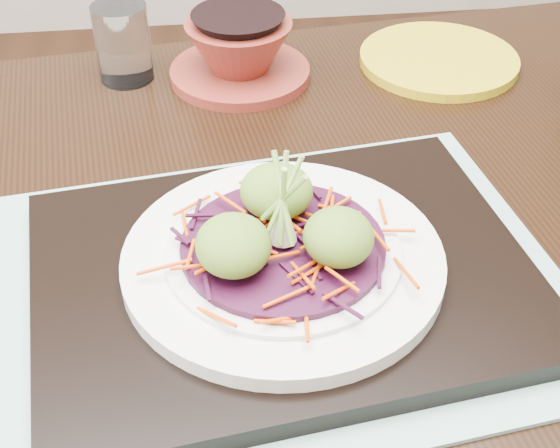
{
  "coord_description": "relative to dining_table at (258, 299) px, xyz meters",
  "views": [
    {
      "loc": [
        0.02,
        -0.57,
        1.16
      ],
      "look_at": [
        0.07,
        -0.08,
        0.77
      ],
      "focal_mm": 50.0,
      "sensor_mm": 36.0,
      "label": 1
    }
  ],
  "objects": [
    {
      "name": "yellow_plate",
      "position": [
        0.25,
        0.28,
        0.1
      ],
      "size": [
        0.23,
        0.23,
        0.01
      ],
      "primitive_type": "cylinder",
      "rotation": [
        0.0,
        0.0,
        -0.2
      ],
      "color": "#B19413",
      "rests_on": "dining_table"
    },
    {
      "name": "water_glass",
      "position": [
        -0.12,
        0.29,
        0.14
      ],
      "size": [
        0.07,
        0.07,
        0.09
      ],
      "primitive_type": "cylinder",
      "rotation": [
        0.0,
        0.0,
        0.05
      ],
      "color": "white",
      "rests_on": "dining_table"
    },
    {
      "name": "white_plate",
      "position": [
        0.01,
        -0.08,
        0.13
      ],
      "size": [
        0.26,
        0.26,
        0.02
      ],
      "color": "silver",
      "rests_on": "serving_tray"
    },
    {
      "name": "cabbage_bed",
      "position": [
        0.01,
        -0.08,
        0.14
      ],
      "size": [
        0.16,
        0.16,
        0.01
      ],
      "primitive_type": "cylinder",
      "color": "#370B26",
      "rests_on": "white_plate"
    },
    {
      "name": "scallion_garnish",
      "position": [
        0.01,
        -0.08,
        0.18
      ],
      "size": [
        0.06,
        0.06,
        0.09
      ],
      "primitive_type": null,
      "color": "#89BE4C",
      "rests_on": "cabbage_bed"
    },
    {
      "name": "carrot_julienne",
      "position": [
        0.01,
        -0.08,
        0.15
      ],
      "size": [
        0.2,
        0.2,
        0.01
      ],
      "primitive_type": null,
      "color": "#D84403",
      "rests_on": "cabbage_bed"
    },
    {
      "name": "terracotta_bowl_set",
      "position": [
        0.01,
        0.28,
        0.13
      ],
      "size": [
        0.21,
        0.21,
        0.07
      ],
      "rotation": [
        0.0,
        0.0,
        0.34
      ],
      "color": "maroon",
      "rests_on": "dining_table"
    },
    {
      "name": "dining_table",
      "position": [
        0.0,
        0.0,
        0.0
      ],
      "size": [
        1.23,
        0.9,
        0.72
      ],
      "rotation": [
        0.0,
        0.0,
        0.12
      ],
      "color": "black",
      "rests_on": "ground"
    },
    {
      "name": "serving_tray",
      "position": [
        0.01,
        -0.08,
        0.11
      ],
      "size": [
        0.43,
        0.35,
        0.02
      ],
      "primitive_type": "cube",
      "rotation": [
        0.0,
        0.0,
        0.13
      ],
      "color": "black",
      "rests_on": "placemat"
    },
    {
      "name": "guacamole_scoops",
      "position": [
        0.01,
        -0.08,
        0.16
      ],
      "size": [
        0.14,
        0.13,
        0.04
      ],
      "color": "olive",
      "rests_on": "cabbage_bed"
    },
    {
      "name": "placemat",
      "position": [
        0.01,
        -0.08,
        0.1
      ],
      "size": [
        0.5,
        0.42,
        0.0
      ],
      "primitive_type": "cube",
      "rotation": [
        0.0,
        0.0,
        0.13
      ],
      "color": "#89B1A5",
      "rests_on": "dining_table"
    }
  ]
}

